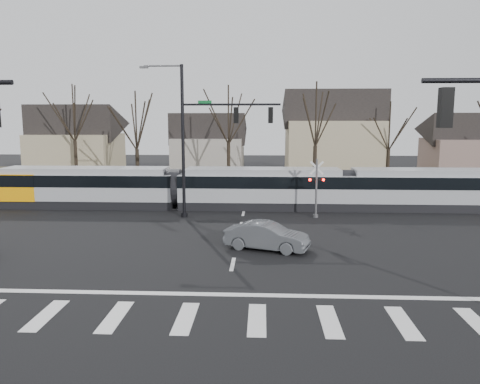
{
  "coord_description": "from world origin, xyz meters",
  "views": [
    {
      "loc": [
        1.35,
        -18.75,
        6.58
      ],
      "look_at": [
        0.0,
        9.0,
        2.3
      ],
      "focal_mm": 35.0,
      "sensor_mm": 36.0,
      "label": 1
    }
  ],
  "objects": [
    {
      "name": "sedan",
      "position": [
        1.59,
        4.57,
        0.71
      ],
      "size": [
        4.06,
        5.19,
        1.42
      ],
      "primitive_type": "imported",
      "rotation": [
        0.0,
        0.0,
        1.25
      ],
      "color": "#4F5257",
      "rests_on": "ground"
    },
    {
      "name": "rail_pair",
      "position": [
        0.0,
        15.8,
        0.03
      ],
      "size": [
        90.0,
        1.52,
        0.06
      ],
      "color": "#59595E",
      "rests_on": "ground"
    },
    {
      "name": "tree_row",
      "position": [
        2.0,
        26.0,
        5.0
      ],
      "size": [
        59.2,
        7.2,
        10.0
      ],
      "color": "black",
      "rests_on": "ground"
    },
    {
      "name": "ground",
      "position": [
        0.0,
        0.0,
        0.0
      ],
      "size": [
        140.0,
        140.0,
        0.0
      ],
      "primitive_type": "plane",
      "color": "black"
    },
    {
      "name": "tram",
      "position": [
        1.17,
        16.0,
        1.65
      ],
      "size": [
        39.83,
        2.96,
        3.02
      ],
      "color": "gray",
      "rests_on": "ground"
    },
    {
      "name": "lane_dashes",
      "position": [
        0.0,
        16.0,
        0.01
      ],
      "size": [
        0.18,
        30.0,
        0.01
      ],
      "color": "silver",
      "rests_on": "ground"
    },
    {
      "name": "rail_crossing_signal",
      "position": [
        5.0,
        12.79,
        1.89
      ],
      "size": [
        1.08,
        0.36,
        4.0
      ],
      "color": "#59595B",
      "rests_on": "ground"
    },
    {
      "name": "house_d",
      "position": [
        24.0,
        35.0,
        3.97
      ],
      "size": [
        8.64,
        7.56,
        7.65
      ],
      "color": "#6F5851",
      "rests_on": "ground"
    },
    {
      "name": "house_a",
      "position": [
        -20.0,
        34.0,
        4.46
      ],
      "size": [
        9.72,
        8.64,
        8.6
      ],
      "color": "gray",
      "rests_on": "ground"
    },
    {
      "name": "crosswalk",
      "position": [
        0.0,
        -4.0,
        0.01
      ],
      "size": [
        27.0,
        2.6,
        0.01
      ],
      "color": "silver",
      "rests_on": "ground"
    },
    {
      "name": "signal_pole_far",
      "position": [
        -2.41,
        12.5,
        5.7
      ],
      "size": [
        9.28,
        0.44,
        10.2
      ],
      "color": "black",
      "rests_on": "ground"
    },
    {
      "name": "house_c",
      "position": [
        9.0,
        33.0,
        5.23
      ],
      "size": [
        10.8,
        8.64,
        10.1
      ],
      "color": "gray",
      "rests_on": "ground"
    },
    {
      "name": "house_b",
      "position": [
        -5.0,
        36.0,
        3.97
      ],
      "size": [
        8.64,
        7.56,
        7.65
      ],
      "color": "gray",
      "rests_on": "ground"
    },
    {
      "name": "stop_line",
      "position": [
        0.0,
        -1.8,
        0.01
      ],
      "size": [
        28.0,
        0.35,
        0.01
      ],
      "primitive_type": "cube",
      "color": "silver",
      "rests_on": "ground"
    },
    {
      "name": "grass_verge",
      "position": [
        0.0,
        32.0,
        0.01
      ],
      "size": [
        140.0,
        28.0,
        0.01
      ],
      "primitive_type": "cube",
      "color": "#38331E",
      "rests_on": "ground"
    }
  ]
}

